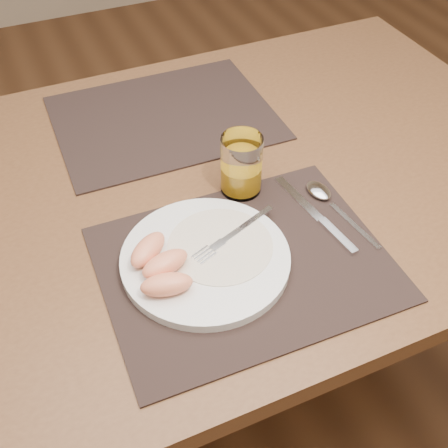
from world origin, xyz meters
The scene contains 11 objects.
ground centered at (0.00, 0.00, 0.00)m, with size 5.00×5.00×0.00m, color #54341D.
table centered at (0.00, 0.00, 0.67)m, with size 1.40×0.90×0.75m.
placemat_near centered at (-0.02, -0.22, 0.75)m, with size 0.45×0.35×0.00m, color black.
placemat_far centered at (0.00, 0.22, 0.75)m, with size 0.45×0.35×0.00m, color black.
plate centered at (-0.08, -0.19, 0.76)m, with size 0.27×0.27×0.02m, color white.
plate_dressing centered at (-0.05, -0.18, 0.77)m, with size 0.17×0.17×0.00m.
fork centered at (-0.03, -0.17, 0.77)m, with size 0.17×0.08×0.00m.
knife centered at (0.14, -0.19, 0.76)m, with size 0.04×0.22×0.01m.
spoon centered at (0.17, -0.14, 0.76)m, with size 0.05×0.19×0.01m.
juice_glass centered at (0.05, -0.05, 0.80)m, with size 0.07×0.07×0.11m.
grapefruit_wedges centered at (-0.15, -0.20, 0.79)m, with size 0.10×0.14×0.03m.
Camera 1 is at (-0.29, -0.75, 1.43)m, focal length 45.00 mm.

